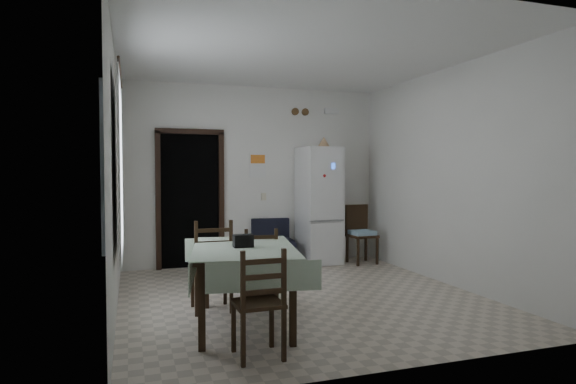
# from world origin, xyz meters

# --- Properties ---
(ground) EXTENTS (4.50, 4.50, 0.00)m
(ground) POSITION_xyz_m (0.00, 0.00, 0.00)
(ground) COLOR beige
(ground) RESTS_ON ground
(ceiling) EXTENTS (4.20, 4.50, 0.02)m
(ceiling) POSITION_xyz_m (0.00, 0.00, 2.90)
(ceiling) COLOR white
(ceiling) RESTS_ON ground
(wall_back) EXTENTS (4.20, 0.02, 2.90)m
(wall_back) POSITION_xyz_m (0.00, 2.25, 1.45)
(wall_back) COLOR white
(wall_back) RESTS_ON ground
(wall_front) EXTENTS (4.20, 0.02, 2.90)m
(wall_front) POSITION_xyz_m (0.00, -2.25, 1.45)
(wall_front) COLOR white
(wall_front) RESTS_ON ground
(wall_left) EXTENTS (0.02, 4.50, 2.90)m
(wall_left) POSITION_xyz_m (-2.10, 0.00, 1.45)
(wall_left) COLOR white
(wall_left) RESTS_ON ground
(wall_right) EXTENTS (0.02, 4.50, 2.90)m
(wall_right) POSITION_xyz_m (2.10, 0.00, 1.45)
(wall_right) COLOR white
(wall_right) RESTS_ON ground
(doorway) EXTENTS (1.06, 0.52, 2.22)m
(doorway) POSITION_xyz_m (-1.05, 2.45, 1.06)
(doorway) COLOR black
(doorway) RESTS_ON ground
(window_recess) EXTENTS (0.10, 1.20, 1.60)m
(window_recess) POSITION_xyz_m (-2.15, -0.20, 1.55)
(window_recess) COLOR silver
(window_recess) RESTS_ON ground
(curtain) EXTENTS (0.02, 1.45, 1.85)m
(curtain) POSITION_xyz_m (-2.04, -0.20, 1.55)
(curtain) COLOR white
(curtain) RESTS_ON ground
(curtain_rod) EXTENTS (0.02, 1.60, 0.02)m
(curtain_rod) POSITION_xyz_m (-2.03, -0.20, 2.50)
(curtain_rod) COLOR black
(curtain_rod) RESTS_ON ground
(calendar) EXTENTS (0.28, 0.02, 0.40)m
(calendar) POSITION_xyz_m (0.05, 2.24, 1.62)
(calendar) COLOR white
(calendar) RESTS_ON ground
(calendar_image) EXTENTS (0.24, 0.01, 0.14)m
(calendar_image) POSITION_xyz_m (0.05, 2.23, 1.72)
(calendar_image) COLOR orange
(calendar_image) RESTS_ON ground
(light_switch) EXTENTS (0.08, 0.02, 0.12)m
(light_switch) POSITION_xyz_m (0.15, 2.24, 1.10)
(light_switch) COLOR beige
(light_switch) RESTS_ON ground
(vent_left) EXTENTS (0.12, 0.03, 0.12)m
(vent_left) POSITION_xyz_m (0.70, 2.23, 2.52)
(vent_left) COLOR brown
(vent_left) RESTS_ON ground
(vent_right) EXTENTS (0.12, 0.03, 0.12)m
(vent_right) POSITION_xyz_m (0.88, 2.23, 2.52)
(vent_right) COLOR brown
(vent_right) RESTS_ON ground
(emergency_light) EXTENTS (0.25, 0.07, 0.09)m
(emergency_light) POSITION_xyz_m (1.35, 2.21, 2.55)
(emergency_light) COLOR white
(emergency_light) RESTS_ON ground
(fridge) EXTENTS (0.67, 0.67, 1.91)m
(fridge) POSITION_xyz_m (1.01, 1.93, 0.96)
(fridge) COLOR white
(fridge) RESTS_ON ground
(tan_cone) EXTENTS (0.23, 0.23, 0.17)m
(tan_cone) POSITION_xyz_m (1.05, 1.84, 2.00)
(tan_cone) COLOR tan
(tan_cone) RESTS_ON fridge
(navy_seat) EXTENTS (0.66, 0.64, 0.75)m
(navy_seat) POSITION_xyz_m (0.24, 1.93, 0.37)
(navy_seat) COLOR black
(navy_seat) RESTS_ON ground
(corner_chair) EXTENTS (0.44, 0.44, 0.96)m
(corner_chair) POSITION_xyz_m (1.68, 1.68, 0.48)
(corner_chair) COLOR black
(corner_chair) RESTS_ON ground
(dining_table) EXTENTS (1.23, 1.64, 0.78)m
(dining_table) POSITION_xyz_m (-0.89, -0.82, 0.39)
(dining_table) COLOR #A6BCA0
(dining_table) RESTS_ON ground
(black_bag) EXTENTS (0.19, 0.12, 0.12)m
(black_bag) POSITION_xyz_m (-0.90, -0.84, 0.84)
(black_bag) COLOR black
(black_bag) RESTS_ON dining_table
(dining_chair_far_left) EXTENTS (0.43, 0.43, 1.00)m
(dining_chair_far_left) POSITION_xyz_m (-1.12, -0.21, 0.50)
(dining_chair_far_left) COLOR black
(dining_chair_far_left) RESTS_ON ground
(dining_chair_far_right) EXTENTS (0.43, 0.43, 0.89)m
(dining_chair_far_right) POSITION_xyz_m (-0.58, -0.22, 0.45)
(dining_chair_far_right) COLOR black
(dining_chair_far_right) RESTS_ON ground
(dining_chair_near_head) EXTENTS (0.40, 0.40, 0.91)m
(dining_chair_near_head) POSITION_xyz_m (-0.97, -1.66, 0.45)
(dining_chair_near_head) COLOR black
(dining_chair_near_head) RESTS_ON ground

